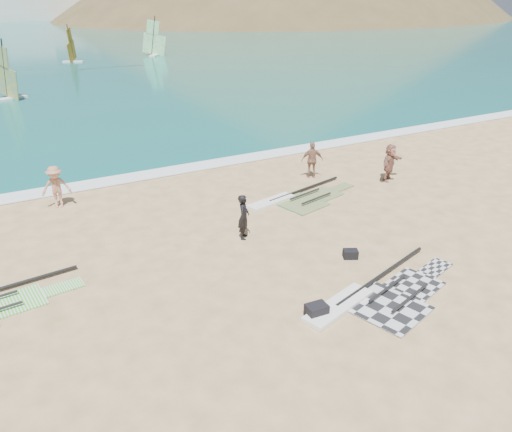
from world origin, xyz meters
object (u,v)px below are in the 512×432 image
gear_bag_far (350,254)px  beachgoer_mid (56,187)px  beachgoer_right (390,162)px  rig_orange (296,199)px  gear_bag_near (317,311)px  person_wetsuit (244,217)px  rig_grey (376,296)px  beachgoer_back (312,160)px

gear_bag_far → beachgoer_mid: size_ratio=0.27×
beachgoer_right → rig_orange: bearing=157.8°
beachgoer_right → beachgoer_mid: bearing=142.1°
gear_bag_near → person_wetsuit: (0.45, 4.96, 0.62)m
rig_grey → beachgoer_back: bearing=49.4°
gear_bag_near → beachgoer_right: 11.18m
rig_orange → beachgoer_right: beachgoer_right is taller
rig_orange → beachgoer_mid: size_ratio=3.11×
gear_bag_near → person_wetsuit: size_ratio=0.35×
beachgoer_right → person_wetsuit: bearing=171.6°
gear_bag_near → beachgoer_back: bearing=56.0°
rig_grey → person_wetsuit: bearing=90.1°
rig_grey → beachgoer_mid: bearing=104.7°
beachgoer_back → beachgoer_mid: bearing=12.9°
rig_grey → beachgoer_back: (4.02, 8.96, 0.78)m
gear_bag_near → rig_orange: bearing=60.6°
beachgoer_right → gear_bag_near: bearing=-163.3°
beachgoer_back → rig_grey: bearing=89.4°
gear_bag_near → beachgoer_mid: 11.85m
beachgoer_back → person_wetsuit: bearing=58.8°
beachgoer_mid → beachgoer_right: bearing=-5.6°
person_wetsuit → beachgoer_right: beachgoer_right is taller
rig_grey → rig_orange: 7.32m
rig_orange → beachgoer_back: bearing=29.4°
rig_orange → gear_bag_far: bearing=-116.6°
rig_orange → gear_bag_far: gear_bag_far is taller
gear_bag_far → beachgoer_back: beachgoer_back is taller
rig_orange → gear_bag_near: gear_bag_near is taller
person_wetsuit → beachgoer_back: beachgoer_back is taller
rig_grey → gear_bag_near: (-1.96, 0.11, 0.13)m
beachgoer_right → beachgoer_back: bearing=123.5°
gear_bag_far → person_wetsuit: 3.78m
rig_orange → beachgoer_back: size_ratio=3.16×
rig_orange → beachgoer_mid: beachgoer_mid is taller
person_wetsuit → gear_bag_far: bearing=-105.2°
rig_orange → rig_grey: bearing=-118.9°
rig_orange → beachgoer_right: (4.86, -0.07, 0.79)m
gear_bag_far → beachgoer_back: bearing=64.8°
rig_grey → beachgoer_mid: 12.85m
person_wetsuit → beachgoer_mid: bearing=77.1°
gear_bag_near → beachgoer_back: 10.70m
gear_bag_near → beachgoer_mid: size_ratio=0.33×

